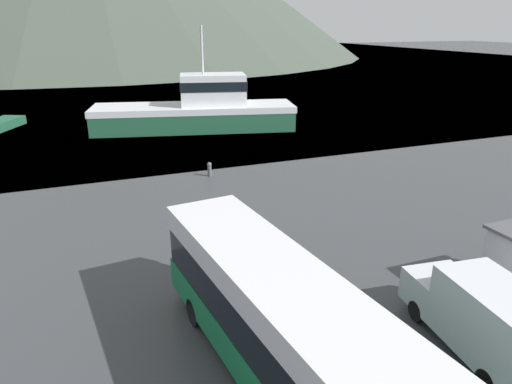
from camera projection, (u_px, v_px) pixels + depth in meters
name	position (u px, v px, depth m)	size (l,w,h in m)	color
water_surface	(86.00, 56.00, 133.84)	(240.00, 240.00, 0.00)	#3D5160
tour_bus	(301.00, 346.00, 10.87)	(3.83, 13.11, 3.42)	#146B3D
delivery_van	(485.00, 317.00, 13.02)	(2.50, 5.40, 2.39)	silver
fishing_boat	(198.00, 109.00, 41.28)	(18.62, 8.87, 8.98)	#1E5138
mooring_bollard	(209.00, 169.00, 28.87)	(0.29, 0.29, 0.92)	#4C4C51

